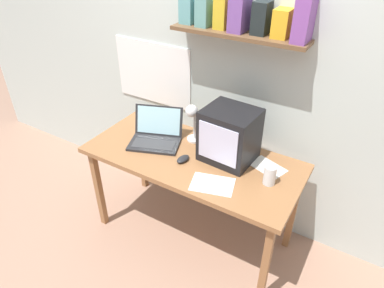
{
  "coord_description": "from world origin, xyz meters",
  "views": [
    {
      "loc": [
        0.98,
        -1.63,
        2.12
      ],
      "look_at": [
        0.0,
        0.0,
        0.86
      ],
      "focal_mm": 32.0,
      "sensor_mm": 36.0,
      "label": 1
    }
  ],
  "objects_px": {
    "corner_desk": "(192,165)",
    "desk_lamp": "(192,117)",
    "computer_mouse": "(183,159)",
    "printed_handout": "(212,184)",
    "laptop": "(156,134)",
    "loose_paper_near_laptop": "(267,167)",
    "crt_monitor": "(229,135)",
    "juice_glass": "(269,176)"
  },
  "relations": [
    {
      "from": "crt_monitor",
      "to": "corner_desk",
      "type": "bearing_deg",
      "value": -148.59
    },
    {
      "from": "laptop",
      "to": "desk_lamp",
      "type": "bearing_deg",
      "value": 4.72
    },
    {
      "from": "juice_glass",
      "to": "computer_mouse",
      "type": "relative_size",
      "value": 1.13
    },
    {
      "from": "loose_paper_near_laptop",
      "to": "desk_lamp",
      "type": "bearing_deg",
      "value": 179.81
    },
    {
      "from": "laptop",
      "to": "computer_mouse",
      "type": "distance_m",
      "value": 0.32
    },
    {
      "from": "crt_monitor",
      "to": "desk_lamp",
      "type": "height_order",
      "value": "crt_monitor"
    },
    {
      "from": "laptop",
      "to": "juice_glass",
      "type": "relative_size",
      "value": 3.42
    },
    {
      "from": "computer_mouse",
      "to": "crt_monitor",
      "type": "bearing_deg",
      "value": 38.56
    },
    {
      "from": "laptop",
      "to": "printed_handout",
      "type": "height_order",
      "value": "laptop"
    },
    {
      "from": "computer_mouse",
      "to": "corner_desk",
      "type": "bearing_deg",
      "value": 73.36
    },
    {
      "from": "printed_handout",
      "to": "laptop",
      "type": "bearing_deg",
      "value": 158.81
    },
    {
      "from": "laptop",
      "to": "loose_paper_near_laptop",
      "type": "relative_size",
      "value": 1.65
    },
    {
      "from": "crt_monitor",
      "to": "laptop",
      "type": "distance_m",
      "value": 0.56
    },
    {
      "from": "corner_desk",
      "to": "desk_lamp",
      "type": "bearing_deg",
      "value": 120.08
    },
    {
      "from": "corner_desk",
      "to": "crt_monitor",
      "type": "xyz_separation_m",
      "value": [
        0.22,
        0.11,
        0.25
      ]
    },
    {
      "from": "corner_desk",
      "to": "crt_monitor",
      "type": "height_order",
      "value": "crt_monitor"
    },
    {
      "from": "laptop",
      "to": "loose_paper_near_laptop",
      "type": "distance_m",
      "value": 0.82
    },
    {
      "from": "laptop",
      "to": "juice_glass",
      "type": "distance_m",
      "value": 0.88
    },
    {
      "from": "printed_handout",
      "to": "corner_desk",
      "type": "bearing_deg",
      "value": 143.8
    },
    {
      "from": "crt_monitor",
      "to": "juice_glass",
      "type": "bearing_deg",
      "value": -15.75
    },
    {
      "from": "corner_desk",
      "to": "juice_glass",
      "type": "distance_m",
      "value": 0.57
    },
    {
      "from": "laptop",
      "to": "loose_paper_near_laptop",
      "type": "height_order",
      "value": "laptop"
    },
    {
      "from": "corner_desk",
      "to": "desk_lamp",
      "type": "height_order",
      "value": "desk_lamp"
    },
    {
      "from": "loose_paper_near_laptop",
      "to": "computer_mouse",
      "type": "bearing_deg",
      "value": -156.21
    },
    {
      "from": "juice_glass",
      "to": "desk_lamp",
      "type": "bearing_deg",
      "value": 166.4
    },
    {
      "from": "printed_handout",
      "to": "computer_mouse",
      "type": "bearing_deg",
      "value": 158.32
    },
    {
      "from": "computer_mouse",
      "to": "printed_handout",
      "type": "xyz_separation_m",
      "value": [
        0.28,
        -0.11,
        -0.01
      ]
    },
    {
      "from": "computer_mouse",
      "to": "printed_handout",
      "type": "bearing_deg",
      "value": -21.68
    },
    {
      "from": "loose_paper_near_laptop",
      "to": "printed_handout",
      "type": "relative_size",
      "value": 0.88
    },
    {
      "from": "corner_desk",
      "to": "crt_monitor",
      "type": "bearing_deg",
      "value": 27.61
    },
    {
      "from": "crt_monitor",
      "to": "computer_mouse",
      "type": "bearing_deg",
      "value": -137.64
    },
    {
      "from": "loose_paper_near_laptop",
      "to": "laptop",
      "type": "bearing_deg",
      "value": -172.18
    },
    {
      "from": "loose_paper_near_laptop",
      "to": "juice_glass",
      "type": "bearing_deg",
      "value": -67.72
    },
    {
      "from": "juice_glass",
      "to": "loose_paper_near_laptop",
      "type": "bearing_deg",
      "value": 112.28
    },
    {
      "from": "loose_paper_near_laptop",
      "to": "printed_handout",
      "type": "distance_m",
      "value": 0.41
    },
    {
      "from": "laptop",
      "to": "crt_monitor",
      "type": "bearing_deg",
      "value": -12.62
    },
    {
      "from": "corner_desk",
      "to": "desk_lamp",
      "type": "distance_m",
      "value": 0.33
    },
    {
      "from": "crt_monitor",
      "to": "loose_paper_near_laptop",
      "type": "distance_m",
      "value": 0.33
    },
    {
      "from": "laptop",
      "to": "desk_lamp",
      "type": "relative_size",
      "value": 1.41
    },
    {
      "from": "laptop",
      "to": "juice_glass",
      "type": "height_order",
      "value": "laptop"
    },
    {
      "from": "computer_mouse",
      "to": "laptop",
      "type": "bearing_deg",
      "value": 159.27
    },
    {
      "from": "desk_lamp",
      "to": "printed_handout",
      "type": "height_order",
      "value": "desk_lamp"
    }
  ]
}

